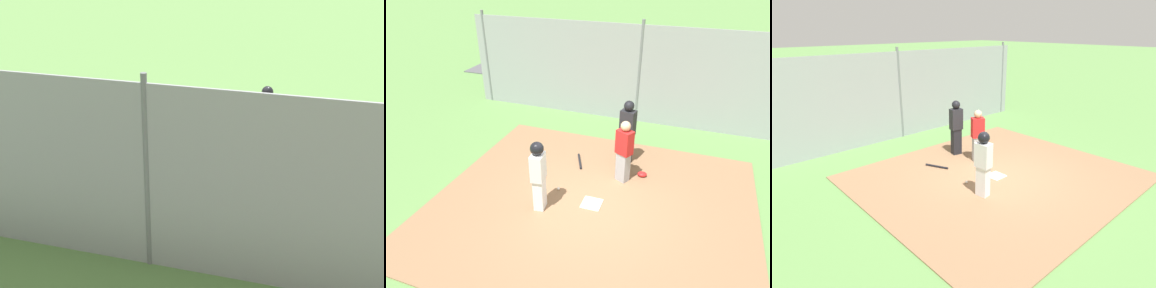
% 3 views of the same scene
% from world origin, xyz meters
% --- Properties ---
extents(ground_plane, '(140.00, 140.00, 0.00)m').
position_xyz_m(ground_plane, '(0.00, 0.00, 0.00)').
color(ground_plane, '#5B8947').
extents(dirt_infield, '(7.20, 6.40, 0.03)m').
position_xyz_m(dirt_infield, '(0.00, 0.00, 0.01)').
color(dirt_infield, '#896647').
rests_on(dirt_infield, ground_plane).
extents(home_plate, '(0.45, 0.45, 0.02)m').
position_xyz_m(home_plate, '(0.00, 0.00, 0.04)').
color(home_plate, white).
rests_on(home_plate, dirt_infield).
extents(catcher, '(0.46, 0.41, 1.63)m').
position_xyz_m(catcher, '(-0.42, -1.19, 0.88)').
color(catcher, '#9E9EA3').
rests_on(catcher, dirt_infield).
extents(umpire, '(0.43, 0.33, 1.80)m').
position_xyz_m(umpire, '(-0.30, -2.06, 0.98)').
color(umpire, black).
rests_on(umpire, dirt_infield).
extents(runner, '(0.31, 0.41, 1.67)m').
position_xyz_m(runner, '(1.06, 0.50, 0.99)').
color(runner, silver).
rests_on(runner, dirt_infield).
extents(baseball_bat, '(0.36, 0.70, 0.06)m').
position_xyz_m(baseball_bat, '(0.87, -1.62, 0.06)').
color(baseball_bat, black).
rests_on(baseball_bat, dirt_infield).
extents(catcher_mask, '(0.24, 0.20, 0.12)m').
position_xyz_m(catcher_mask, '(-0.87, -1.52, 0.09)').
color(catcher_mask, red).
rests_on(catcher_mask, dirt_infield).
extents(baseball, '(0.07, 0.07, 0.07)m').
position_xyz_m(baseball, '(0.93, -0.24, 0.07)').
color(baseball, white).
rests_on(baseball, dirt_infield).
extents(backstop_fence, '(12.00, 0.10, 3.35)m').
position_xyz_m(backstop_fence, '(0.00, -4.90, 1.60)').
color(backstop_fence, '#93999E').
rests_on(backstop_fence, ground_plane).
extents(parking_lot, '(18.00, 5.20, 0.04)m').
position_xyz_m(parking_lot, '(0.00, -10.19, 0.02)').
color(parking_lot, '#515156').
rests_on(parking_lot, ground_plane).
extents(parked_car_dark, '(4.30, 2.08, 1.28)m').
position_xyz_m(parked_car_dark, '(-2.58, -10.23, 0.61)').
color(parked_car_dark, black).
rests_on(parked_car_dark, parking_lot).
extents(parked_car_red, '(4.21, 1.91, 1.28)m').
position_xyz_m(parked_car_red, '(3.21, -10.82, 0.61)').
color(parked_car_red, maroon).
rests_on(parked_car_red, parking_lot).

